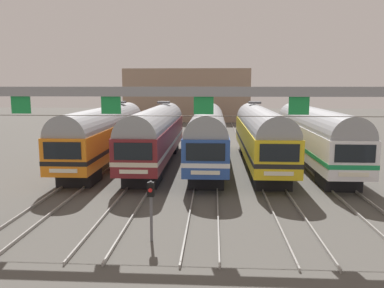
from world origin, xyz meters
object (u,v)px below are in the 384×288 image
commuter_train_maroon (156,133)px  yard_signal_mast (151,199)px  commuter_train_orange (105,132)px  catenary_gantry (204,114)px  commuter_train_yellow (261,133)px  commuter_train_blue (208,133)px  commuter_train_white (314,134)px

commuter_train_maroon → yard_signal_mast: bearing=-82.2°
commuter_train_orange → catenary_gantry: bearing=-57.8°
commuter_train_yellow → catenary_gantry: bearing=-107.5°
commuter_train_blue → catenary_gantry: bearing=-90.0°
commuter_train_white → commuter_train_yellow: bearing=179.9°
commuter_train_blue → commuter_train_orange: bearing=180.0°
commuter_train_orange → commuter_train_blue: (8.51, -0.00, -0.00)m
commuter_train_orange → yard_signal_mast: size_ratio=6.94×
yard_signal_mast → catenary_gantry: bearing=44.3°
yard_signal_mast → commuter_train_maroon: bearing=97.8°
commuter_train_blue → yard_signal_mast: (-2.13, -15.57, -0.86)m
commuter_train_yellow → yard_signal_mast: 16.85m
commuter_train_maroon → commuter_train_white: commuter_train_maroon is taller
commuter_train_yellow → commuter_train_blue: bearing=-179.9°
commuter_train_yellow → commuter_train_white: size_ratio=1.00×
commuter_train_orange → commuter_train_maroon: same height
commuter_train_orange → yard_signal_mast: bearing=-67.7°
commuter_train_yellow → catenary_gantry: 14.39m
commuter_train_orange → commuter_train_maroon: size_ratio=1.00×
commuter_train_yellow → commuter_train_white: 4.25m
commuter_train_orange → commuter_train_maroon: 4.25m
commuter_train_orange → commuter_train_blue: commuter_train_orange is taller
commuter_train_blue → commuter_train_yellow: bearing=0.1°
commuter_train_yellow → catenary_gantry: size_ratio=0.81×
commuter_train_maroon → commuter_train_blue: 4.25m
commuter_train_blue → catenary_gantry: (0.00, -13.49, 2.58)m
commuter_train_blue → catenary_gantry: 13.74m
commuter_train_white → commuter_train_maroon: bearing=180.0°
commuter_train_yellow → commuter_train_white: bearing=-0.1°
commuter_train_blue → commuter_train_maroon: bearing=179.9°
commuter_train_maroon → commuter_train_orange: bearing=180.0°
commuter_train_blue → catenary_gantry: catenary_gantry is taller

